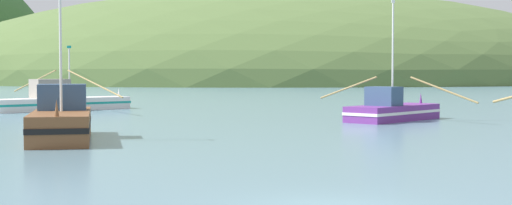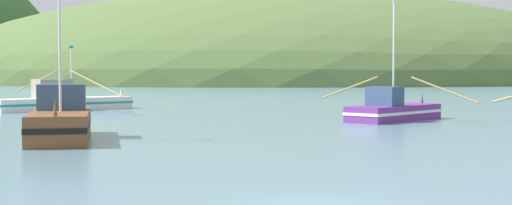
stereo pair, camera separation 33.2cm
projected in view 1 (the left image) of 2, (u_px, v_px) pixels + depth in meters
hill_mid_right at (278, 81)px, 203.30m from camera, size 184.18×147.35×47.55m
fishing_boat_purple at (392, 110)px, 46.84m from camera, size 7.45×8.87×7.61m
fishing_boat_white at (60, 101)px, 58.38m from camera, size 10.63×16.09×5.11m
fishing_boat_brown at (62, 122)px, 34.12m from camera, size 3.15×8.46×6.66m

